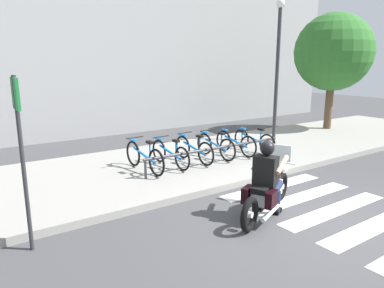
% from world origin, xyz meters
% --- Properties ---
extents(ground_plane, '(48.00, 48.00, 0.00)m').
position_xyz_m(ground_plane, '(0.00, 0.00, 0.00)').
color(ground_plane, '#424244').
extents(sidewalk, '(24.00, 4.40, 0.15)m').
position_xyz_m(sidewalk, '(0.00, 4.19, 0.07)').
color(sidewalk, gray).
rests_on(sidewalk, ground).
extents(crosswalk_stripe_1, '(2.80, 0.40, 0.01)m').
position_xyz_m(crosswalk_stripe_1, '(0.65, -0.80, 0.00)').
color(crosswalk_stripe_1, white).
rests_on(crosswalk_stripe_1, ground).
extents(crosswalk_stripe_2, '(2.80, 0.40, 0.01)m').
position_xyz_m(crosswalk_stripe_2, '(0.65, 0.00, 0.00)').
color(crosswalk_stripe_2, white).
rests_on(crosswalk_stripe_2, ground).
extents(crosswalk_stripe_3, '(2.80, 0.40, 0.01)m').
position_xyz_m(crosswalk_stripe_3, '(0.65, 0.80, 0.00)').
color(crosswalk_stripe_3, white).
rests_on(crosswalk_stripe_3, ground).
extents(crosswalk_stripe_4, '(2.80, 0.40, 0.01)m').
position_xyz_m(crosswalk_stripe_4, '(0.65, 1.60, 0.00)').
color(crosswalk_stripe_4, white).
rests_on(crosswalk_stripe_4, ground).
extents(motorcycle, '(2.09, 1.05, 1.19)m').
position_xyz_m(motorcycle, '(-0.57, 0.61, 0.45)').
color(motorcycle, black).
rests_on(motorcycle, ground).
extents(rider, '(0.75, 0.69, 1.42)m').
position_xyz_m(rider, '(-0.64, 0.58, 0.81)').
color(rider, black).
rests_on(rider, ground).
extents(bicycle_0, '(0.48, 1.75, 0.80)m').
position_xyz_m(bicycle_0, '(-1.43, 3.88, 0.51)').
color(bicycle_0, black).
rests_on(bicycle_0, sidewalk).
extents(bicycle_1, '(0.48, 1.64, 0.74)m').
position_xyz_m(bicycle_1, '(-0.69, 3.89, 0.49)').
color(bicycle_1, black).
rests_on(bicycle_1, sidewalk).
extents(bicycle_2, '(0.48, 1.61, 0.77)m').
position_xyz_m(bicycle_2, '(0.04, 3.88, 0.50)').
color(bicycle_2, black).
rests_on(bicycle_2, sidewalk).
extents(bicycle_3, '(0.48, 1.58, 0.76)m').
position_xyz_m(bicycle_3, '(0.78, 3.88, 0.50)').
color(bicycle_3, black).
rests_on(bicycle_3, sidewalk).
extents(bicycle_4, '(0.48, 1.62, 0.76)m').
position_xyz_m(bicycle_4, '(1.52, 3.88, 0.50)').
color(bicycle_4, black).
rests_on(bicycle_4, sidewalk).
extents(bicycle_5, '(0.48, 1.62, 0.72)m').
position_xyz_m(bicycle_5, '(2.25, 3.89, 0.48)').
color(bicycle_5, black).
rests_on(bicycle_5, sidewalk).
extents(bike_rack, '(4.28, 0.07, 0.49)m').
position_xyz_m(bike_rack, '(0.41, 3.33, 0.57)').
color(bike_rack, '#333338').
rests_on(bike_rack, sidewalk).
extents(street_lamp, '(0.28, 0.28, 4.74)m').
position_xyz_m(street_lamp, '(3.88, 4.59, 2.84)').
color(street_lamp, '#2D2D33').
rests_on(street_lamp, ground).
extents(street_sign, '(0.06, 0.44, 2.58)m').
position_xyz_m(street_sign, '(-4.43, 1.69, 1.77)').
color(street_sign, '#2D2D33').
rests_on(street_sign, ground).
extents(tree_near_rack, '(3.01, 3.01, 4.68)m').
position_xyz_m(tree_near_rack, '(7.44, 4.99, 3.16)').
color(tree_near_rack, brown).
rests_on(tree_near_rack, ground).
extents(building_backdrop, '(24.00, 1.20, 9.42)m').
position_xyz_m(building_backdrop, '(0.00, 9.89, 4.71)').
color(building_backdrop, '#959595').
rests_on(building_backdrop, ground).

